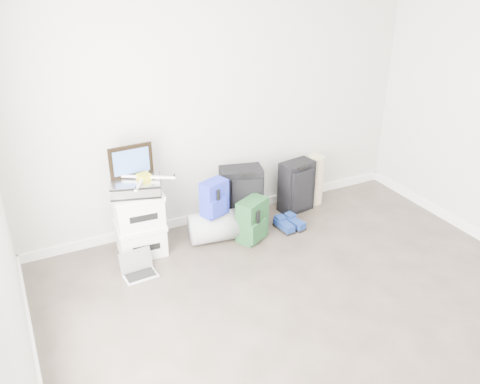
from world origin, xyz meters
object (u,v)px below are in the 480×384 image
briefcase (136,186)px  boxes_stack (140,223)px  carry_on (297,187)px  laptop (139,269)px  large_suitcase (242,197)px  duffel_bag (214,227)px

briefcase → boxes_stack: bearing=0.0°
boxes_stack → carry_on: (1.90, 0.07, -0.04)m
carry_on → laptop: carry_on is taller
boxes_stack → laptop: 0.49m
briefcase → large_suitcase: (1.16, 0.04, -0.40)m
boxes_stack → briefcase: briefcase is taller
duffel_bag → large_suitcase: size_ratio=0.75×
boxes_stack → briefcase: (0.00, 0.00, 0.41)m
duffel_bag → briefcase: bearing=-179.9°
boxes_stack → laptop: boxes_stack is taller
duffel_bag → large_suitcase: (0.40, 0.15, 0.19)m
boxes_stack → laptop: (-0.14, -0.36, -0.29)m
briefcase → duffel_bag: (0.76, -0.12, -0.59)m
briefcase → carry_on: size_ratio=0.76×
briefcase → carry_on: briefcase is taller
briefcase → duffel_bag: 0.97m
boxes_stack → large_suitcase: large_suitcase is taller
duffel_bag → laptop: 0.94m
duffel_bag → carry_on: carry_on is taller
boxes_stack → briefcase: size_ratio=1.47×
boxes_stack → large_suitcase: (1.16, 0.04, 0.00)m
carry_on → laptop: 2.10m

